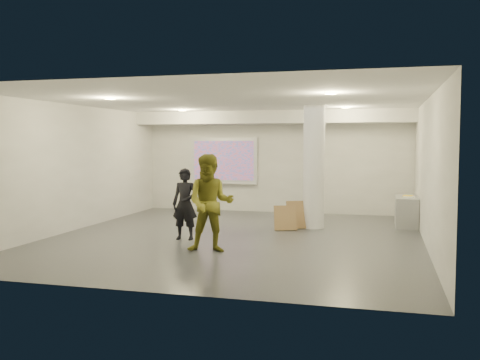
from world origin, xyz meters
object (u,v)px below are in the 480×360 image
(projection_screen, at_px, (224,161))
(credenza, at_px, (406,212))
(woman, at_px, (185,204))
(column, at_px, (314,167))
(man, at_px, (210,203))

(projection_screen, relative_size, credenza, 1.64)
(projection_screen, relative_size, woman, 1.36)
(column, xyz_separation_m, man, (-1.54, -3.43, -0.56))
(credenza, relative_size, man, 0.68)
(projection_screen, distance_m, woman, 5.06)
(projection_screen, xyz_separation_m, man, (1.56, -6.08, -0.59))
(projection_screen, distance_m, man, 6.30)
(woman, bearing_deg, man, -50.83)
(column, height_order, credenza, column)
(column, height_order, man, column)
(credenza, xyz_separation_m, man, (-3.76, -4.25, 0.57))
(projection_screen, height_order, credenza, projection_screen)
(column, bearing_deg, man, -114.24)
(credenza, distance_m, man, 5.70)
(projection_screen, height_order, man, projection_screen)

